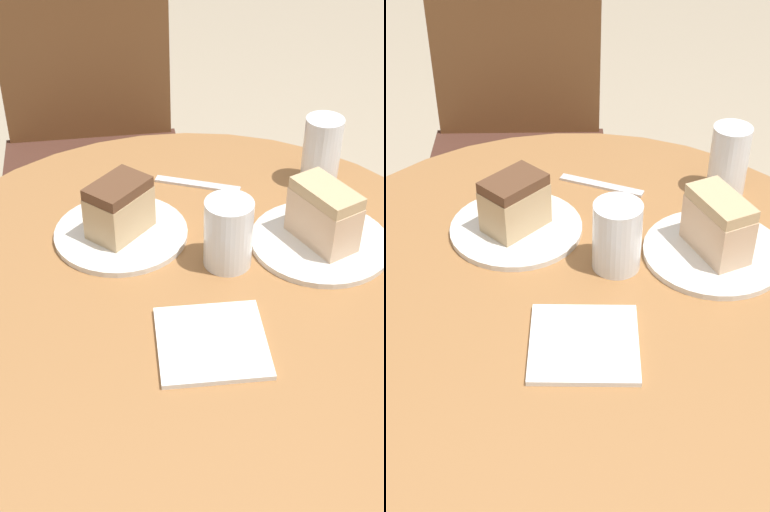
% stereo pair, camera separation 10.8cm
% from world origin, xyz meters
% --- Properties ---
extents(table, '(0.93, 0.93, 0.71)m').
position_xyz_m(table, '(0.00, 0.00, 0.54)').
color(table, '#9E6B3D').
rests_on(table, ground_plane).
extents(chair, '(0.50, 0.48, 0.93)m').
position_xyz_m(chair, '(-0.08, 0.80, 0.49)').
color(chair, brown).
rests_on(chair, ground_plane).
extents(plate_near, '(0.23, 0.23, 0.01)m').
position_xyz_m(plate_near, '(0.22, 0.03, 0.71)').
color(plate_near, silver).
rests_on(plate_near, table).
extents(plate_far, '(0.22, 0.22, 0.01)m').
position_xyz_m(plate_far, '(-0.09, 0.13, 0.71)').
color(plate_far, silver).
rests_on(plate_far, table).
extents(cake_slice_near, '(0.10, 0.13, 0.10)m').
position_xyz_m(cake_slice_near, '(0.22, 0.03, 0.77)').
color(cake_slice_near, beige).
rests_on(cake_slice_near, plate_near).
extents(cake_slice_far, '(0.12, 0.12, 0.09)m').
position_xyz_m(cake_slice_far, '(-0.09, 0.13, 0.76)').
color(cake_slice_far, tan).
rests_on(cake_slice_far, plate_far).
extents(glass_lemonade, '(0.08, 0.08, 0.11)m').
position_xyz_m(glass_lemonade, '(0.06, 0.02, 0.76)').
color(glass_lemonade, beige).
rests_on(glass_lemonade, table).
extents(glass_water, '(0.07, 0.07, 0.13)m').
position_xyz_m(glass_water, '(0.29, 0.22, 0.77)').
color(glass_water, silver).
rests_on(glass_water, table).
extents(napkin_stack, '(0.17, 0.17, 0.01)m').
position_xyz_m(napkin_stack, '(-0.01, -0.15, 0.71)').
color(napkin_stack, white).
rests_on(napkin_stack, table).
extents(spoon, '(0.15, 0.09, 0.00)m').
position_xyz_m(spoon, '(0.07, 0.25, 0.71)').
color(spoon, silver).
rests_on(spoon, table).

